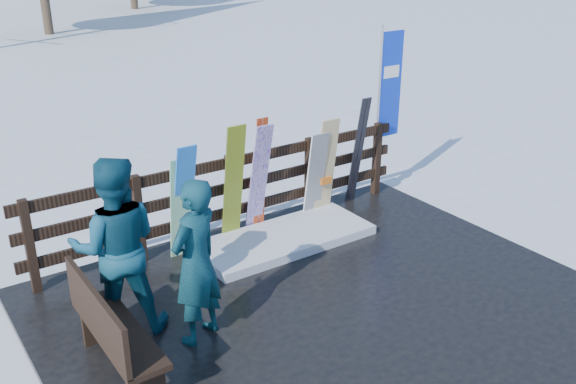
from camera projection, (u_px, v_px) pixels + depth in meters
ground at (331, 313)px, 7.16m from camera, size 700.00×700.00×0.00m
deck at (331, 310)px, 7.14m from camera, size 6.00×5.00×0.08m
fence at (231, 190)px, 8.55m from camera, size 5.60×0.10×1.15m
snow_patch at (284, 238)px, 8.56m from camera, size 2.38×1.00×0.12m
bench at (110, 329)px, 5.86m from camera, size 0.41×1.50×0.97m
snowboard_0 at (184, 201)px, 7.93m from camera, size 0.25×0.43×1.54m
snowboard_1 at (181, 209)px, 7.94m from camera, size 0.27×0.22×1.36m
snowboard_2 at (233, 185)px, 8.28m from camera, size 0.26×0.30×1.66m
snowboard_3 at (259, 180)px, 8.49m from camera, size 0.25×0.39×1.61m
snowboard_4 at (316, 176)px, 9.04m from camera, size 0.29×0.23×1.31m
snowboard_5 at (326, 168)px, 9.10m from camera, size 0.30×0.22×1.47m
ski_pair_a at (260, 176)px, 8.57m from camera, size 0.16×0.18×1.65m
ski_pair_b at (358, 152)px, 9.45m from camera, size 0.17×0.32×1.68m
rental_flag at (387, 91)px, 9.68m from camera, size 0.45×0.04×2.60m
person_front at (196, 262)px, 6.28m from camera, size 0.75×0.64×1.74m
person_back at (116, 247)px, 6.41m from camera, size 1.12×1.01×1.90m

